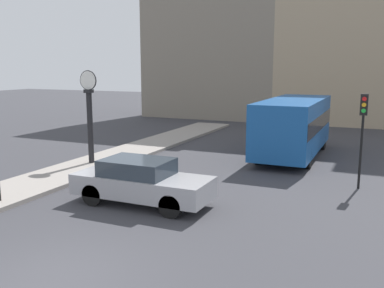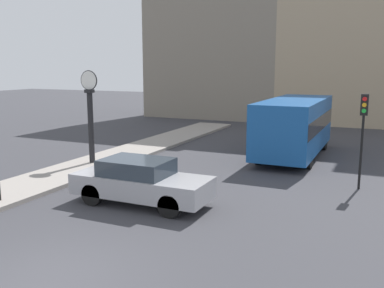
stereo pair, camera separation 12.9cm
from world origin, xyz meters
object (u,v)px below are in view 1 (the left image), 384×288
Objects in this scene: traffic_light_far at (363,121)px; street_clock at (90,115)px; sedan_car at (141,182)px; bus_distant at (294,124)px.

traffic_light_far is 11.31m from street_clock.
street_clock reaches higher than sedan_car.
bus_distant is 1.88× the size of street_clock.
traffic_light_far is at bearing -55.32° from bus_distant.
sedan_car is 1.10× the size of street_clock.
bus_distant is at bearing 36.37° from street_clock.
bus_distant is 9.85m from street_clock.
traffic_light_far is at bearing 4.94° from street_clock.
sedan_car is at bearing -38.12° from street_clock.
sedan_car is 10.16m from bus_distant.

